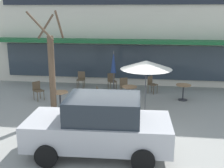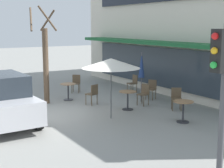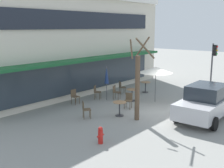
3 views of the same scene
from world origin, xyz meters
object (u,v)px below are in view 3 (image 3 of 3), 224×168
(patio_umbrella_cream_folded, at_px, (107,75))
(street_tree, at_px, (138,84))
(cafe_chair_0, at_px, (116,91))
(fire_hydrant, at_px, (100,135))
(cafe_chair_5, at_px, (85,109))
(cafe_table_near_wall, at_px, (145,85))
(patio_umbrella_green_folded, at_px, (156,70))
(cafe_chair_2, at_px, (75,96))
(cafe_table_streetside, at_px, (132,93))
(cafe_chair_3, at_px, (96,91))
(cafe_chair_4, at_px, (121,87))
(traffic_light_pole, at_px, (214,58))
(cafe_table_by_tree, at_px, (120,106))
(parked_sedan, at_px, (206,102))
(cafe_chair_1, at_px, (128,99))

(patio_umbrella_cream_folded, xyz_separation_m, street_tree, (-1.92, -3.70, 0.22))
(cafe_chair_0, xyz_separation_m, fire_hydrant, (-5.85, -3.98, -0.17))
(cafe_chair_5, bearing_deg, cafe_chair_0, 17.57)
(cafe_table_near_wall, height_order, patio_umbrella_green_folded, patio_umbrella_green_folded)
(cafe_chair_2, bearing_deg, cafe_table_streetside, -38.46)
(street_tree, bearing_deg, cafe_chair_3, 68.49)
(cafe_chair_0, relative_size, street_tree, 0.21)
(cafe_chair_4, bearing_deg, fire_hydrant, -147.66)
(cafe_chair_5, distance_m, traffic_light_pole, 11.54)
(cafe_table_by_tree, xyz_separation_m, fire_hydrant, (-3.28, -1.62, -0.16))
(patio_umbrella_cream_folded, bearing_deg, cafe_table_streetside, -55.78)
(cafe_table_near_wall, distance_m, parked_sedan, 6.36)
(cafe_table_near_wall, relative_size, cafe_table_streetside, 1.00)
(cafe_table_near_wall, height_order, cafe_chair_4, cafe_chair_4)
(cafe_table_streetside, height_order, patio_umbrella_green_folded, patio_umbrella_green_folded)
(patio_umbrella_cream_folded, xyz_separation_m, cafe_chair_2, (-1.92, 0.91, -1.10))
(patio_umbrella_green_folded, relative_size, patio_umbrella_cream_folded, 1.00)
(cafe_table_near_wall, xyz_separation_m, traffic_light_pole, (4.30, -3.16, 1.78))
(cafe_chair_1, distance_m, cafe_chair_4, 3.50)
(cafe_chair_3, xyz_separation_m, parked_sedan, (0.56, -6.99, 0.35))
(cafe_table_by_tree, xyz_separation_m, patio_umbrella_green_folded, (3.66, 0.06, 1.51))
(cafe_chair_3, distance_m, street_tree, 4.92)
(cafe_chair_0, xyz_separation_m, street_tree, (-2.49, -3.43, 1.32))
(parked_sedan, bearing_deg, patio_umbrella_green_folded, 70.97)
(cafe_chair_0, bearing_deg, cafe_table_near_wall, -8.47)
(street_tree, bearing_deg, cafe_chair_2, 89.95)
(cafe_table_near_wall, relative_size, patio_umbrella_green_folded, 0.35)
(cafe_chair_2, bearing_deg, parked_sedan, -72.26)
(cafe_table_streetside, height_order, street_tree, street_tree)
(cafe_chair_2, relative_size, cafe_chair_4, 1.00)
(cafe_table_near_wall, bearing_deg, cafe_chair_5, -172.97)
(cafe_chair_1, bearing_deg, traffic_light_pole, -11.71)
(patio_umbrella_green_folded, xyz_separation_m, cafe_chair_4, (0.28, 2.89, -1.50))
(traffic_light_pole, bearing_deg, street_tree, 179.06)
(cafe_chair_2, height_order, street_tree, street_tree)
(cafe_chair_1, bearing_deg, cafe_chair_2, 114.09)
(patio_umbrella_cream_folded, distance_m, parked_sedan, 6.33)
(cafe_table_streetside, height_order, cafe_chair_5, cafe_chair_5)
(cafe_chair_0, relative_size, cafe_chair_2, 1.00)
(parked_sedan, height_order, fire_hydrant, parked_sedan)
(cafe_table_streetside, distance_m, traffic_light_pole, 7.48)
(cafe_table_by_tree, height_order, traffic_light_pole, traffic_light_pole)
(cafe_chair_0, xyz_separation_m, cafe_chair_5, (-4.02, -1.27, 0.00))
(patio_umbrella_green_folded, relative_size, traffic_light_pole, 0.65)
(patio_umbrella_green_folded, bearing_deg, cafe_table_near_wall, 46.71)
(cafe_table_near_wall, bearing_deg, cafe_chair_4, 145.53)
(cafe_chair_1, bearing_deg, cafe_chair_4, 44.60)
(cafe_table_by_tree, height_order, patio_umbrella_green_folded, patio_umbrella_green_folded)
(cafe_chair_1, bearing_deg, cafe_chair_0, 58.96)
(traffic_light_pole, relative_size, fire_hydrant, 4.82)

